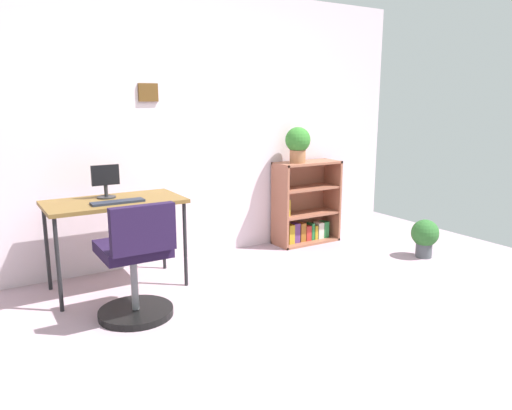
% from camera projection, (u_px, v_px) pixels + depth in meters
% --- Properties ---
extents(ground_plane, '(6.24, 6.24, 0.00)m').
position_uv_depth(ground_plane, '(308.00, 355.00, 2.91)').
color(ground_plane, '#A68A98').
extents(wall_back, '(5.20, 0.12, 2.49)m').
position_uv_depth(wall_back, '(167.00, 128.00, 4.45)').
color(wall_back, silver).
rests_on(wall_back, ground_plane).
extents(desk, '(1.05, 0.57, 0.72)m').
position_uv_depth(desk, '(114.00, 207.00, 3.83)').
color(desk, brown).
rests_on(desk, ground_plane).
extents(monitor, '(0.22, 0.15, 0.27)m').
position_uv_depth(monitor, '(106.00, 181.00, 3.87)').
color(monitor, '#262628').
rests_on(monitor, desk).
extents(keyboard, '(0.40, 0.11, 0.02)m').
position_uv_depth(keyboard, '(118.00, 202.00, 3.70)').
color(keyboard, '#1F2430').
rests_on(keyboard, desk).
extents(office_chair, '(0.52, 0.55, 0.84)m').
position_uv_depth(office_chair, '(136.00, 268.00, 3.33)').
color(office_chair, black).
rests_on(office_chair, ground_plane).
extents(bookshelf_low, '(0.70, 0.30, 0.87)m').
position_uv_depth(bookshelf_low, '(304.00, 207.00, 5.19)').
color(bookshelf_low, '#945841').
rests_on(bookshelf_low, ground_plane).
extents(potted_plant_on_shelf, '(0.26, 0.26, 0.36)m').
position_uv_depth(potted_plant_on_shelf, '(298.00, 143.00, 4.93)').
color(potted_plant_on_shelf, '#9E6642').
rests_on(potted_plant_on_shelf, bookshelf_low).
extents(potted_plant_floor, '(0.26, 0.26, 0.37)m').
position_uv_depth(potted_plant_floor, '(425.00, 236.00, 4.70)').
color(potted_plant_floor, '#474C51').
rests_on(potted_plant_floor, ground_plane).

